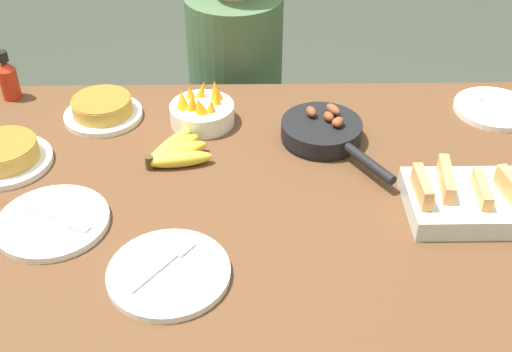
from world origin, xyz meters
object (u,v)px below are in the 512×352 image
Objects in this scene: skillet at (323,131)px; empty_plate_near_front at (169,273)px; frittata_plate_side at (4,155)px; empty_plate_mid_edge at (495,109)px; banana_bunch at (175,152)px; melon_tray at (477,199)px; person_figure at (236,119)px; fruit_bowl_mango at (202,111)px; empty_plate_far_right at (53,222)px; frittata_plate_center at (103,109)px; hot_sauce_bottle at (8,78)px.

skillet is 1.37× the size of empty_plate_near_front.
frittata_plate_side reaches higher than empty_plate_mid_edge.
melon_tray reaches higher than banana_bunch.
banana_bunch is 0.55× the size of skillet.
fruit_bowl_mango is at bearing -101.29° from person_figure.
empty_plate_far_right is 0.51m from fruit_bowl_mango.
empty_plate_far_right is (-0.93, -0.03, -0.02)m from melon_tray.
empty_plate_mid_edge is 0.18× the size of person_figure.
fruit_bowl_mango is 0.14× the size of person_figure.
empty_plate_far_right is at bearing -94.32° from frittata_plate_center.
empty_plate_near_front is 1.71× the size of hot_sauce_bottle.
melon_tray is 1.83× the size of fruit_bowl_mango.
empty_plate_near_front is (-0.35, -0.48, -0.02)m from skillet.
hot_sauce_bottle is (-0.25, 0.55, 0.05)m from empty_plate_far_right.
empty_plate_near_front is 1.03m from person_figure.
person_figure is (-0.55, 0.79, -0.29)m from melon_tray.
fruit_bowl_mango is at bearing 86.26° from empty_plate_near_front.
empty_plate_near_front is (-0.67, -0.19, -0.02)m from melon_tray.
melon_tray is at bearing -23.75° from hot_sauce_bottle.
skillet is 1.97× the size of fruit_bowl_mango.
empty_plate_mid_edge is 1.29× the size of fruit_bowl_mango.
banana_bunch is 0.89× the size of frittata_plate_center.
skillet is 0.59m from empty_plate_near_front.
fruit_bowl_mango is at bearing -6.15° from frittata_plate_center.
empty_plate_mid_edge is at bearing 36.09° from empty_plate_near_front.
fruit_bowl_mango is at bearing -14.43° from hot_sauce_bottle.
hot_sauce_bottle is (-0.08, 0.33, 0.04)m from frittata_plate_side.
skillet is at bearing 27.19° from empty_plate_far_right.
skillet is 1.61× the size of frittata_plate_center.
frittata_plate_side is at bearing -158.70° from fruit_bowl_mango.
banana_bunch is at bearing 162.89° from melon_tray.
frittata_plate_center reaches higher than banana_bunch.
skillet is at bearing 6.64° from frittata_plate_side.
skillet is 1.51× the size of frittata_plate_side.
banana_bunch is 0.18m from fruit_bowl_mango.
empty_plate_far_right is at bearing -177.92° from melon_tray.
melon_tray is 1.12m from frittata_plate_side.
frittata_plate_side is 0.92× the size of empty_plate_far_right.
empty_plate_far_right is 0.61m from hot_sauce_bottle.
frittata_plate_center is 0.18× the size of person_figure.
hot_sauce_bottle is (-1.36, 0.10, 0.05)m from empty_plate_mid_edge.
melon_tray is at bearing -17.11° from banana_bunch.
empty_plate_mid_edge is (0.18, 0.42, -0.02)m from melon_tray.
banana_bunch is 1.09× the size of fruit_bowl_mango.
melon_tray is at bearing -30.95° from fruit_bowl_mango.
empty_plate_mid_edge is at bearing 13.70° from banana_bunch.
empty_plate_near_front is 0.21× the size of person_figure.
skillet is 2.34× the size of hot_sauce_bottle.
skillet reaches higher than empty_plate_near_front.
person_figure is at bearing 83.04° from empty_plate_near_front.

